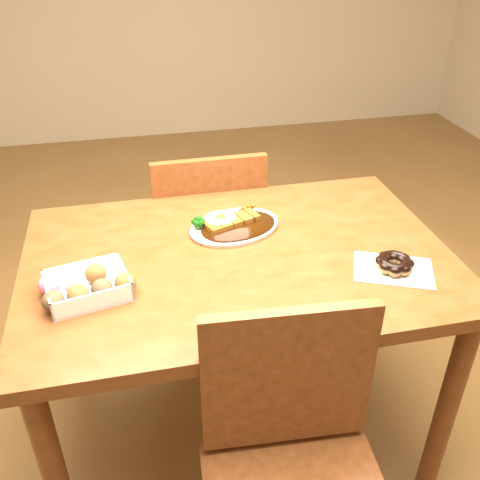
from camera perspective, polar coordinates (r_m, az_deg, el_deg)
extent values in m
plane|color=brown|center=(2.03, -0.15, -19.52)|extent=(6.00, 6.00, 0.00)
cube|color=#552D11|center=(1.53, -0.19, -2.15)|extent=(1.20, 0.80, 0.04)
cylinder|color=#552D11|center=(1.72, 21.16, -16.53)|extent=(0.06, 0.06, 0.71)
cylinder|color=#552D11|center=(2.02, -17.63, -7.46)|extent=(0.06, 0.06, 0.71)
cylinder|color=#552D11|center=(2.15, 12.06, -3.70)|extent=(0.06, 0.06, 0.71)
cube|color=#552D11|center=(2.18, -3.83, -0.10)|extent=(0.42, 0.42, 0.04)
cylinder|color=#552D11|center=(2.47, -0.40, -2.03)|extent=(0.04, 0.04, 0.41)
cylinder|color=#552D11|center=(2.43, -8.25, -2.99)|extent=(0.04, 0.04, 0.41)
cylinder|color=#552D11|center=(2.20, 1.51, -6.84)|extent=(0.04, 0.04, 0.41)
cylinder|color=#552D11|center=(2.16, -7.35, -8.03)|extent=(0.04, 0.04, 0.41)
cube|color=#552D11|center=(1.90, -3.14, 3.08)|extent=(0.40, 0.03, 0.40)
cube|color=#552D11|center=(1.27, 5.09, -14.51)|extent=(0.40, 0.06, 0.40)
ellipsoid|color=white|center=(1.63, -0.58, 1.39)|extent=(0.32, 0.27, 0.01)
ellipsoid|color=black|center=(1.62, -0.18, 1.47)|extent=(0.27, 0.23, 0.01)
cube|color=#6B380C|center=(1.62, -0.82, 1.97)|extent=(0.18, 0.11, 0.02)
ellipsoid|color=white|center=(1.62, -2.09, 2.39)|extent=(0.12, 0.11, 0.01)
ellipsoid|color=#FFB214|center=(1.62, -2.09, 2.42)|extent=(0.03, 0.03, 0.02)
cube|color=white|center=(1.40, -15.95, -4.69)|extent=(0.23, 0.19, 0.05)
ellipsoid|color=black|center=(1.37, -19.30, -6.18)|extent=(0.06, 0.06, 0.05)
ellipsoid|color=brown|center=(1.37, -16.89, -5.62)|extent=(0.06, 0.06, 0.05)
ellipsoid|color=black|center=(1.37, -14.50, -5.05)|extent=(0.06, 0.06, 0.05)
ellipsoid|color=brown|center=(1.38, -12.13, -4.48)|extent=(0.06, 0.06, 0.05)
ellipsoid|color=pink|center=(1.42, -19.71, -4.56)|extent=(0.06, 0.06, 0.05)
ellipsoid|color=beige|center=(1.43, -17.40, -4.03)|extent=(0.06, 0.06, 0.05)
ellipsoid|color=brown|center=(1.43, -15.11, -3.49)|extent=(0.06, 0.06, 0.05)
cube|color=silver|center=(1.51, 16.03, -3.06)|extent=(0.25, 0.22, 0.00)
torus|color=olive|center=(1.50, 16.13, -2.49)|extent=(0.13, 0.13, 0.03)
torus|color=black|center=(1.49, 16.18, -2.20)|extent=(0.12, 0.12, 0.02)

